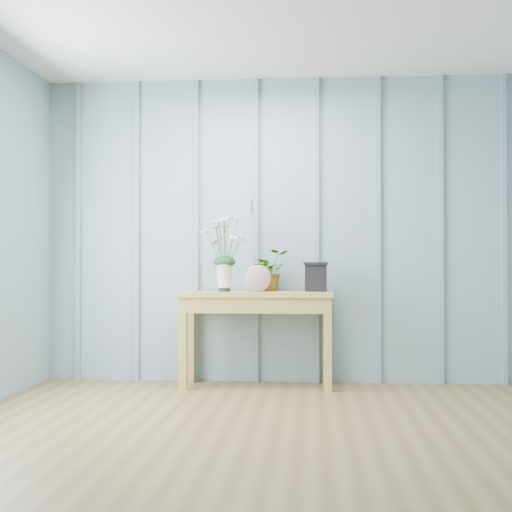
# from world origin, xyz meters

# --- Properties ---
(ground) EXTENTS (4.50, 4.50, 0.00)m
(ground) POSITION_xyz_m (0.00, 0.00, 0.00)
(ground) COLOR brown
(ground) RESTS_ON ground
(room_shell) EXTENTS (4.00, 4.50, 2.50)m
(room_shell) POSITION_xyz_m (-0.00, 0.92, 1.99)
(room_shell) COLOR #86A0AD
(room_shell) RESTS_ON ground
(sideboard) EXTENTS (1.20, 0.45, 0.75)m
(sideboard) POSITION_xyz_m (-0.23, 1.99, 0.64)
(sideboard) COLOR #B09142
(sideboard) RESTS_ON ground
(daisy_vase) EXTENTS (0.43, 0.33, 0.61)m
(daisy_vase) POSITION_xyz_m (-0.47, 1.94, 1.13)
(daisy_vase) COLOR black
(daisy_vase) RESTS_ON sideboard
(spider_plant) EXTENTS (0.38, 0.36, 0.33)m
(spider_plant) POSITION_xyz_m (-0.13, 2.13, 0.92)
(spider_plant) COLOR #163919
(spider_plant) RESTS_ON sideboard
(felt_disc_vessel) EXTENTS (0.22, 0.12, 0.21)m
(felt_disc_vessel) POSITION_xyz_m (-0.21, 1.96, 0.86)
(felt_disc_vessel) COLOR #8C466C
(felt_disc_vessel) RESTS_ON sideboard
(carved_box) EXTENTS (0.19, 0.15, 0.23)m
(carved_box) POSITION_xyz_m (0.24, 2.03, 0.87)
(carved_box) COLOR black
(carved_box) RESTS_ON sideboard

